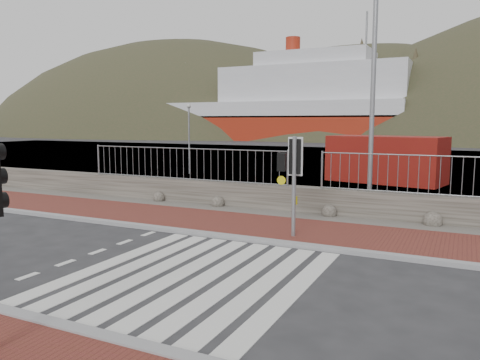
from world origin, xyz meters
The scene contains 15 objects.
ground centered at (0.00, 0.00, 0.00)m, with size 220.00×220.00×0.00m, color #28282B.
sidewalk_far centered at (0.00, 4.50, 0.04)m, with size 40.00×3.00×0.08m, color maroon.
kerb_near centered at (0.00, -3.00, 0.05)m, with size 40.00×0.25×0.12m, color gray.
kerb_far centered at (0.00, 3.00, 0.05)m, with size 40.00×0.25×0.12m, color gray.
zebra_crossing centered at (0.00, 0.00, 0.01)m, with size 4.62×5.60×0.01m.
gravel_strip centered at (0.00, 6.50, 0.03)m, with size 40.00×1.50×0.06m, color #59544C.
stone_wall centered at (0.00, 7.30, 0.45)m, with size 40.00×0.60×0.90m, color #47433A.
railing centered at (0.00, 7.15, 1.82)m, with size 18.07×0.07×1.22m.
quay centered at (0.00, 27.90, 0.00)m, with size 120.00×40.00×0.50m, color #4C4C4F.
water centered at (0.00, 62.90, 0.00)m, with size 220.00×50.00×0.05m, color #3F4C54.
ferry centered at (-24.65, 67.90, 5.36)m, with size 50.00×16.00×20.00m.
hills_backdrop centered at (6.74, 87.90, -23.05)m, with size 254.00×90.00×100.00m.
traffic_signal_far centered at (0.78, 3.74, 1.98)m, with size 0.66×0.28×2.73m.
streetlight centered at (2.14, 8.13, 5.07)m, with size 1.89×0.61×9.02m.
shipping_container centered at (1.16, 16.94, 1.18)m, with size 5.68×2.37×2.37m, color maroon.
Camera 1 is at (4.84, -7.85, 3.11)m, focal length 35.00 mm.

